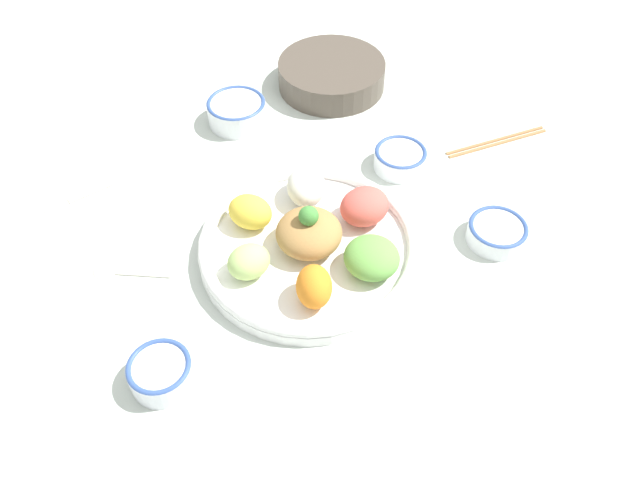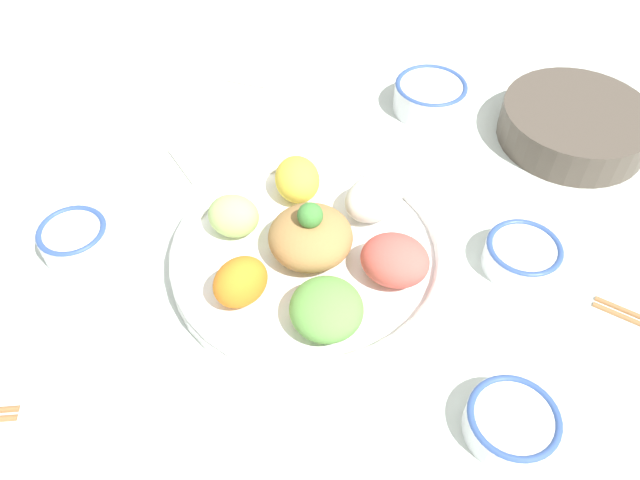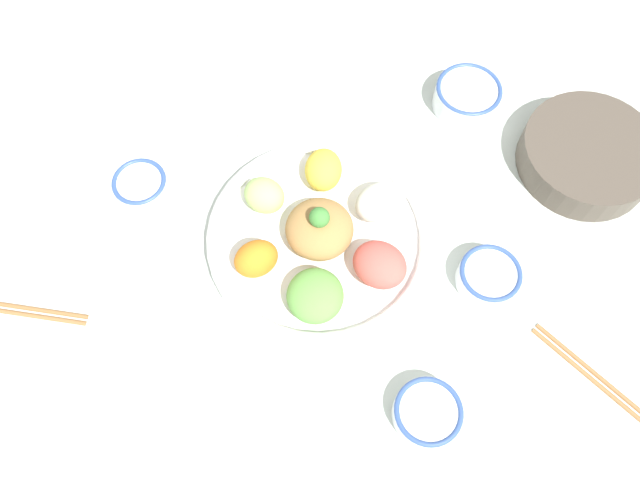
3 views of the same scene
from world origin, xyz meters
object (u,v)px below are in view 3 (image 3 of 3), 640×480
Objects in this scene: salad_platter at (321,237)px; chopsticks_pair_near at (596,377)px; sauce_bowl_dark at (467,96)px; rice_bowl_blue at (489,276)px; rice_bowl_plain at (141,186)px; serving_spoon_extra at (233,111)px; chopsticks_pair_far at (17,309)px; serving_spoon_main at (288,34)px; sauce_bowl_red at (427,413)px; side_serving_bowl at (588,154)px.

chopsticks_pair_near is (0.20, -0.39, -0.02)m from salad_platter.
salad_platter is at bearing -167.59° from sauce_bowl_dark.
salad_platter is 3.72× the size of rice_bowl_blue.
rice_bowl_blue is 1.08× the size of rice_bowl_plain.
rice_bowl_blue is at bearing 32.91° from serving_spoon_extra.
rice_bowl_blue is 0.44× the size of chopsticks_pair_near.
sauce_bowl_dark is 0.56m from rice_bowl_plain.
chopsticks_pair_far is 0.66m from serving_spoon_main.
salad_platter is at bearing 84.34° from sauce_bowl_red.
chopsticks_pair_far is (-0.78, 0.09, -0.02)m from sauce_bowl_dark.
side_serving_bowl is (0.44, -0.12, 0.00)m from salad_platter.
rice_bowl_blue is 0.74× the size of serving_spoon_extra.
rice_bowl_plain reaches higher than rice_bowl_blue.
rice_bowl_blue is (0.20, 0.10, 0.00)m from sauce_bowl_red.
chopsticks_pair_near is at bearing -22.54° from sauce_bowl_red.
sauce_bowl_red is 0.84× the size of sauce_bowl_dark.
serving_spoon_extra is at bearing -87.17° from serving_spoon_main.
salad_platter is 0.46m from chopsticks_pair_far.
salad_platter is 3.67× the size of sauce_bowl_red.
salad_platter is 2.07× the size of chopsticks_pair_far.
rice_bowl_blue is 0.20m from chopsticks_pair_near.
rice_bowl_blue is 0.83× the size of sauce_bowl_dark.
serving_spoon_main is 0.20m from serving_spoon_extra.
salad_platter reaches higher than sauce_bowl_red.
rice_bowl_plain is 0.41× the size of chopsticks_pair_near.
rice_bowl_blue is 0.51m from serving_spoon_extra.
chopsticks_pair_far is at bearing 161.51° from side_serving_bowl.
salad_platter reaches higher than serving_spoon_extra.
salad_platter is 4.03× the size of rice_bowl_plain.
sauce_bowl_red is at bearing 11.01° from serving_spoon_extra.
rice_bowl_plain reaches higher than chopsticks_pair_far.
salad_platter is at bearing -52.23° from rice_bowl_plain.
serving_spoon_extra is at bearing 85.45° from sauce_bowl_red.
sauce_bowl_red is at bearing -135.88° from sauce_bowl_dark.
serving_spoon_main is (0.19, 0.38, -0.02)m from salad_platter.
serving_spoon_main is (-0.01, 0.77, -0.00)m from chopsticks_pair_near.
chopsticks_pair_far is 0.46m from serving_spoon_extra.
sauce_bowl_red is 0.71m from serving_spoon_main.
side_serving_bowl is (0.08, -0.20, 0.00)m from sauce_bowl_dark.
sauce_bowl_red is 0.55m from rice_bowl_plain.
serving_spoon_main is at bearing 72.02° from sauce_bowl_red.
rice_bowl_blue reaches higher than sauce_bowl_red.
side_serving_bowl is 1.76× the size of serving_spoon_main.
salad_platter reaches higher than side_serving_bowl.
side_serving_bowl is at bearing -52.34° from chopsticks_pair_near.
side_serving_bowl reaches higher than rice_bowl_plain.
side_serving_bowl is 0.91m from chopsticks_pair_far.
sauce_bowl_red is 0.76× the size of serving_spoon_extra.
salad_platter reaches higher than chopsticks_pair_near.
sauce_bowl_red reaches higher than serving_spoon_main.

